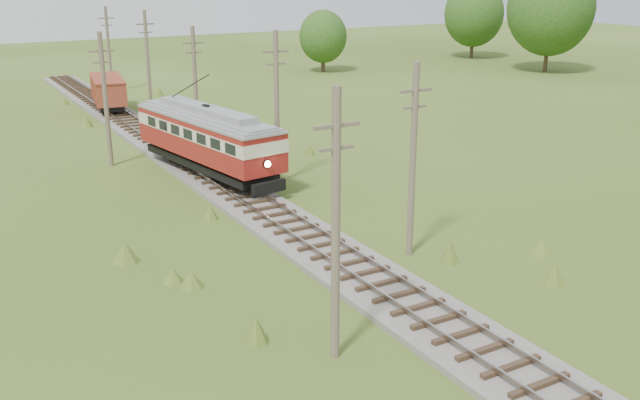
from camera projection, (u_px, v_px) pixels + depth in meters
railbed_main at (210, 175)px, 43.78m from camera, size 3.60×96.00×0.57m
streetcar at (207, 135)px, 43.06m from camera, size 4.92×13.01×5.88m
gondola at (108, 91)px, 63.29m from camera, size 3.77×8.14×2.60m
gravel_pile at (199, 124)px, 56.35m from camera, size 3.35×3.56×1.22m
utility_pole_r_2 at (413, 159)px, 30.83m from camera, size 1.60×0.30×8.60m
utility_pole_r_3 at (277, 107)px, 41.45m from camera, size 1.60×0.30×9.00m
utility_pole_r_4 at (195, 83)px, 52.18m from camera, size 1.60×0.30×8.40m
utility_pole_r_5 at (148, 60)px, 63.02m from camera, size 1.60×0.30×8.90m
utility_pole_r_6 at (109, 48)px, 73.69m from camera, size 1.60×0.30×8.70m
utility_pole_l_a at (336, 225)px, 22.27m from camera, size 1.60×0.30×9.00m
utility_pole_l_b at (105, 99)px, 45.30m from camera, size 1.60×0.30×8.60m
tree_right_4 at (551, 8)px, 86.77m from camera, size 10.50×10.50×13.53m
tree_right_5 at (474, 14)px, 101.41m from camera, size 8.40×8.40×10.82m
tree_mid_b at (323, 37)px, 88.05m from camera, size 5.88×5.88×7.57m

